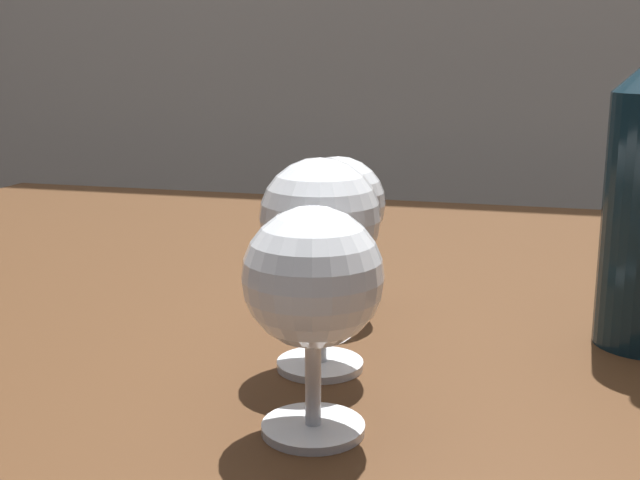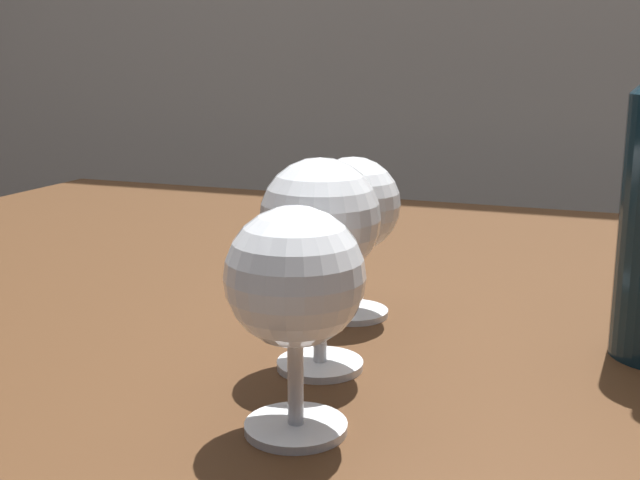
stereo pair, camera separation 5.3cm
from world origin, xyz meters
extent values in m
cube|color=#472B16|center=(0.00, 0.00, 0.71)|extent=(1.27, 0.87, 0.03)
cylinder|color=#472B16|center=(-0.58, 0.37, 0.35)|extent=(0.06, 0.06, 0.70)
cylinder|color=white|center=(0.07, -0.31, 0.73)|extent=(0.06, 0.06, 0.00)
cylinder|color=white|center=(0.07, -0.31, 0.76)|extent=(0.01, 0.01, 0.06)
sphere|color=white|center=(0.07, -0.31, 0.82)|extent=(0.08, 0.08, 0.08)
ellipsoid|color=maroon|center=(0.07, -0.31, 0.82)|extent=(0.07, 0.07, 0.04)
cylinder|color=white|center=(0.04, -0.21, 0.73)|extent=(0.06, 0.06, 0.00)
cylinder|color=white|center=(0.04, -0.21, 0.77)|extent=(0.01, 0.01, 0.07)
sphere|color=white|center=(0.04, -0.21, 0.83)|extent=(0.08, 0.08, 0.08)
ellipsoid|color=beige|center=(0.04, -0.21, 0.83)|extent=(0.07, 0.07, 0.04)
cylinder|color=white|center=(0.03, -0.10, 0.73)|extent=(0.06, 0.06, 0.00)
cylinder|color=white|center=(0.03, -0.10, 0.76)|extent=(0.01, 0.01, 0.06)
sphere|color=white|center=(0.03, -0.10, 0.82)|extent=(0.08, 0.08, 0.08)
ellipsoid|color=pink|center=(0.03, -0.10, 0.82)|extent=(0.07, 0.07, 0.03)
camera|label=1|loc=(0.18, -0.71, 0.93)|focal=45.71mm
camera|label=2|loc=(0.23, -0.70, 0.93)|focal=45.71mm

